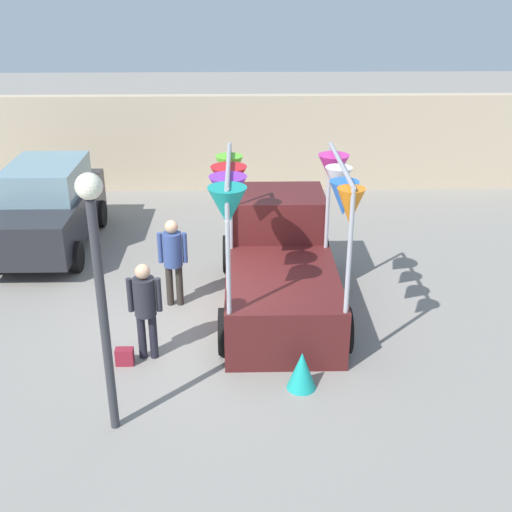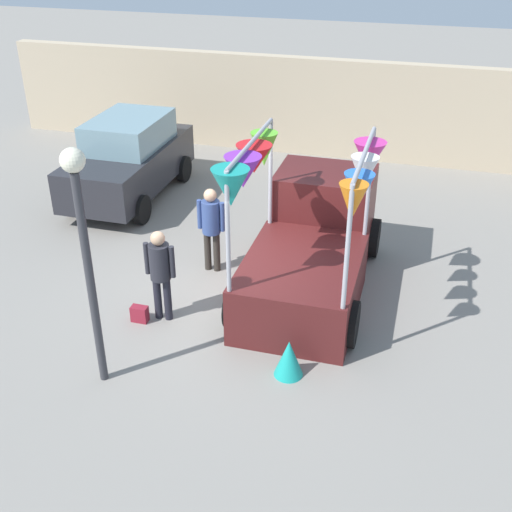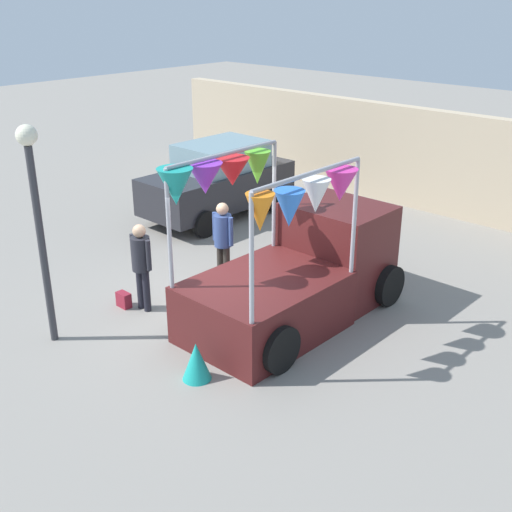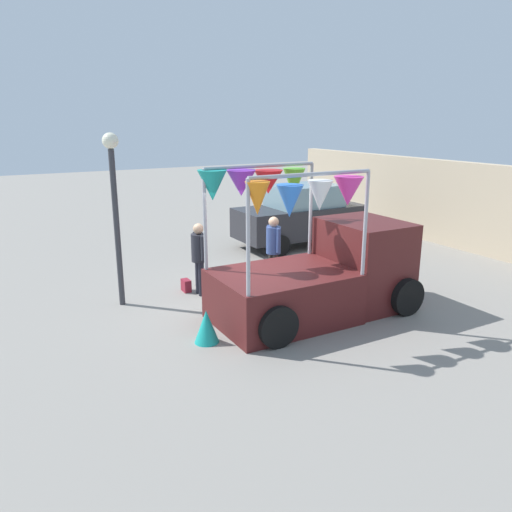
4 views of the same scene
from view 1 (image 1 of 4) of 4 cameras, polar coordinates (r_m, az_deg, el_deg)
name	(u,v)px [view 1 (image 1 of 4)]	position (r m, az deg, el deg)	size (l,w,h in m)	color
ground_plane	(213,330)	(11.14, -3.83, -6.60)	(60.00, 60.00, 0.00)	gray
vendor_truck	(279,257)	(11.60, 2.02, -0.08)	(2.50, 4.18, 2.98)	#4C1919
parked_car	(48,207)	(14.74, -18.01, 4.20)	(1.88, 4.00, 1.88)	#26262B
person_customer	(145,303)	(10.05, -9.84, -4.12)	(0.53, 0.34, 1.63)	black
person_vendor	(173,255)	(11.58, -7.41, 0.11)	(0.53, 0.34, 1.66)	#2D2823
handbag	(125,357)	(10.37, -11.60, -8.75)	(0.28, 0.16, 0.28)	maroon
street_lamp	(98,269)	(7.99, -13.86, -1.16)	(0.32, 0.32, 3.58)	#333338
brick_boundary_wall	(223,143)	(17.91, -2.97, 9.99)	(18.00, 0.36, 2.60)	tan
folded_kite_bundle_teal	(302,370)	(9.59, 4.09, -10.10)	(0.44, 0.44, 0.60)	teal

